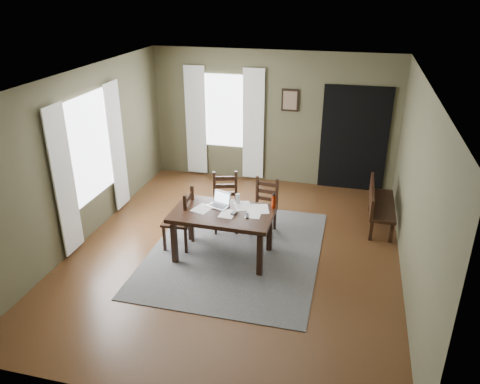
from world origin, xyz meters
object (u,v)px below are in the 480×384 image
(chair_back_right, at_px, (264,207))
(chair_end, at_px, (181,220))
(dining_table, at_px, (223,218))
(bench, at_px, (378,202))
(chair_back_left, at_px, (226,203))
(water_bottle, at_px, (274,201))
(laptop, at_px, (220,202))

(chair_back_right, bearing_deg, chair_end, -136.60)
(dining_table, xyz_separation_m, bench, (2.30, 1.62, -0.23))
(chair_end, bearing_deg, chair_back_right, 122.64)
(chair_back_left, relative_size, water_bottle, 4.14)
(laptop, xyz_separation_m, water_bottle, (0.81, 0.12, 0.05))
(dining_table, xyz_separation_m, chair_end, (-0.71, 0.11, -0.18))
(chair_back_left, distance_m, chair_back_right, 0.65)
(chair_back_right, xyz_separation_m, bench, (1.86, 0.69, -0.02))
(water_bottle, bearing_deg, chair_end, -171.47)
(laptop, bearing_deg, dining_table, -43.96)
(chair_back_right, xyz_separation_m, laptop, (-0.55, -0.73, 0.37))
(dining_table, bearing_deg, chair_end, 172.11)
(dining_table, relative_size, chair_back_left, 1.55)
(chair_back_right, relative_size, bench, 0.71)
(chair_back_right, bearing_deg, water_bottle, -58.97)
(water_bottle, bearing_deg, dining_table, -155.54)
(chair_back_right, xyz_separation_m, water_bottle, (0.26, -0.61, 0.42))
(bench, bearing_deg, chair_back_left, 106.41)
(chair_back_left, bearing_deg, dining_table, -93.54)
(chair_back_left, xyz_separation_m, laptop, (0.10, -0.68, 0.34))
(chair_back_right, relative_size, laptop, 2.50)
(laptop, distance_m, water_bottle, 0.82)
(dining_table, bearing_deg, chair_back_left, 103.97)
(chair_end, xyz_separation_m, chair_back_left, (0.51, 0.77, -0.01))
(bench, bearing_deg, chair_end, 116.63)
(chair_back_left, distance_m, bench, 2.62)
(chair_back_left, xyz_separation_m, bench, (2.51, 0.74, -0.04))
(chair_end, xyz_separation_m, laptop, (0.61, 0.10, 0.33))
(chair_end, distance_m, chair_back_left, 0.92)
(chair_back_right, relative_size, water_bottle, 3.89)
(chair_back_left, bearing_deg, water_bottle, -48.20)
(bench, relative_size, water_bottle, 5.49)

